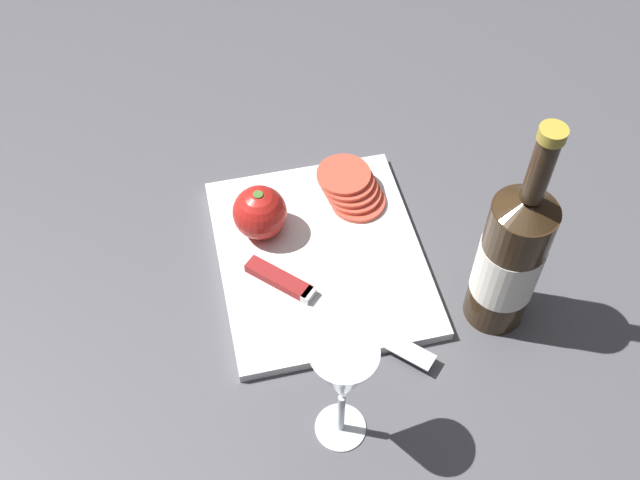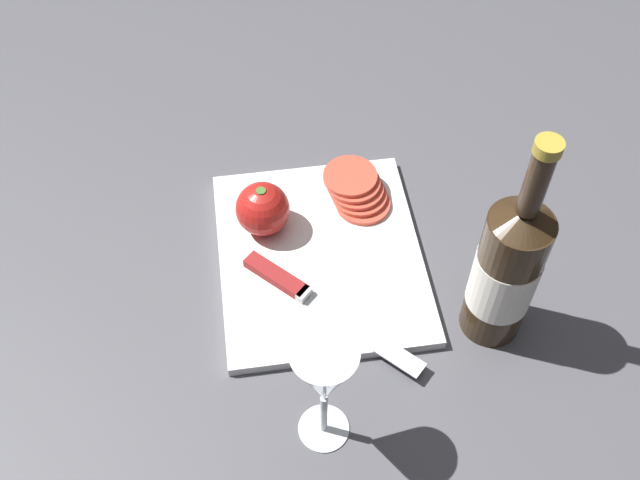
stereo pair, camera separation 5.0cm
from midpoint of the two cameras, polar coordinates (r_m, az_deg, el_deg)
ground_plane at (r=1.11m, az=-0.92°, el=1.49°), size 3.00×3.00×0.00m
cutting_board at (r=1.06m, az=1.36°, el=-1.29°), size 0.33×0.28×0.02m
wine_bottle at (r=0.94m, az=15.48°, el=-2.35°), size 0.08×0.08×0.34m
wine_glass at (r=0.82m, az=1.88°, el=-10.65°), size 0.07×0.07×0.19m
whole_tomato at (r=1.05m, az=-3.04°, el=2.34°), size 0.08×0.08×0.08m
knife at (r=1.01m, az=-0.42°, el=-3.82°), size 0.22×0.22×0.01m
tomato_slice_stack_near at (r=1.11m, az=4.10°, el=3.84°), size 0.11×0.10×0.03m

